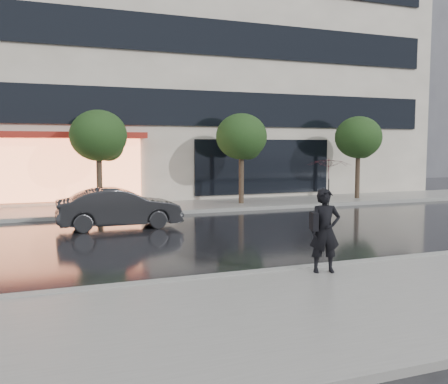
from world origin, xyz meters
name	(u,v)px	position (x,y,z in m)	size (l,w,h in m)	color
ground	(291,261)	(0.00, 0.00, 0.00)	(120.00, 120.00, 0.00)	black
sidewalk_near	(386,300)	(0.00, -3.25, 0.06)	(60.00, 4.50, 0.12)	slate
sidewalk_far	(173,207)	(0.00, 10.25, 0.06)	(60.00, 3.50, 0.12)	slate
curb_near	(315,268)	(0.00, -1.00, 0.07)	(60.00, 0.25, 0.14)	gray
curb_far	(185,212)	(0.00, 8.50, 0.07)	(60.00, 0.25, 0.14)	gray
office_building	(134,28)	(0.00, 17.97, 9.00)	(30.00, 12.76, 18.00)	beige
bg_building_right	(395,87)	(26.00, 28.00, 8.00)	(12.00, 12.00, 16.00)	#4C4C54
tree_mid_west	(100,138)	(-2.94, 10.03, 2.92)	(2.20, 2.20, 3.99)	#33261C
tree_mid_east	(242,138)	(3.06, 10.03, 2.92)	(2.20, 2.20, 3.99)	#33261C
tree_far_east	(359,139)	(9.06, 10.03, 2.92)	(2.20, 2.20, 3.99)	#33261C
parked_car	(119,208)	(-2.88, 6.01, 0.64)	(1.35, 3.87, 1.28)	black
pedestrian_with_umbrella	(327,200)	(-0.06, -1.51, 1.55)	(1.03, 1.04, 2.26)	black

